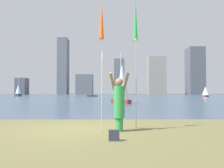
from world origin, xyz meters
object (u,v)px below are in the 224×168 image
at_px(sailboat_0, 206,91).
at_px(bag, 114,135).
at_px(person, 119,102).
at_px(kite_flag_right, 135,23).
at_px(kite_flag_left, 102,23).
at_px(sailboat_2, 92,96).
at_px(sailboat_3, 122,83).
at_px(sailboat_7, 18,90).

bearing_deg(sailboat_0, bag, -113.44).
bearing_deg(sailboat_0, person, -113.88).
distance_m(kite_flag_right, bag, 3.87).
height_order(kite_flag_left, sailboat_2, kite_flag_left).
xyz_separation_m(sailboat_3, sailboat_7, (-24.05, 35.95, -0.63)).
bearing_deg(kite_flag_left, bag, -73.67).
distance_m(bag, sailboat_2, 50.74).
xyz_separation_m(kite_flag_right, sailboat_0, (20.86, 48.00, -2.25)).
height_order(bag, sailboat_2, sailboat_2).
bearing_deg(kite_flag_right, kite_flag_left, -152.06).
relative_size(kite_flag_right, sailboat_2, 1.07).
xyz_separation_m(kite_flag_left, sailboat_7, (-22.58, 53.99, -1.85)).
bearing_deg(sailboat_7, sailboat_3, -56.22).
bearing_deg(bag, sailboat_7, 112.56).
bearing_deg(sailboat_0, kite_flag_left, -114.31).
height_order(person, sailboat_3, sailboat_3).
bearing_deg(sailboat_3, sailboat_0, 56.15).
xyz_separation_m(person, sailboat_3, (0.92, 17.82, 1.18)).
bearing_deg(person, sailboat_7, 97.77).
bearing_deg(sailboat_2, kite_flag_left, -85.51).
distance_m(bag, sailboat_7, 59.80).
xyz_separation_m(sailboat_2, sailboat_7, (-18.70, 4.65, 1.22)).
relative_size(kite_flag_right, sailboat_0, 1.33).
distance_m(kite_flag_left, sailboat_0, 53.35).
xyz_separation_m(person, sailboat_7, (-23.12, 53.76, 0.56)).
bearing_deg(person, bag, -112.78).
bearing_deg(sailboat_2, kite_flag_right, -84.19).
bearing_deg(kite_flag_left, kite_flag_right, 27.94).
bearing_deg(bag, kite_flag_left, 106.33).
relative_size(person, kite_flag_left, 0.46).
bearing_deg(sailboat_7, bag, -67.44).
distance_m(bag, sailboat_3, 19.40).
height_order(person, bag, person).
bearing_deg(sailboat_0, kite_flag_right, -113.49).
xyz_separation_m(bag, sailboat_7, (-22.93, 55.22, 1.32)).
relative_size(person, sailboat_7, 0.39).
height_order(person, sailboat_7, sailboat_7).
height_order(sailboat_3, sailboat_7, sailboat_3).
bearing_deg(sailboat_7, person, -66.73).
xyz_separation_m(kite_flag_right, sailboat_7, (-23.67, 53.41, -2.02)).
xyz_separation_m(kite_flag_left, sailboat_0, (21.95, 48.58, -2.07)).
height_order(kite_flag_left, kite_flag_right, kite_flag_right).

